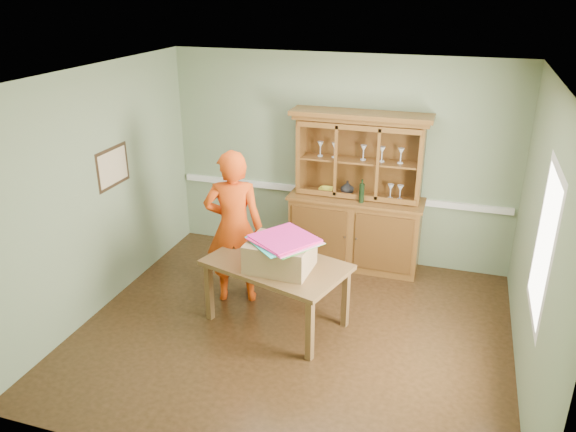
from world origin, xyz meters
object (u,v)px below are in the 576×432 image
(cardboard_box, at_px, (280,255))
(person, at_px, (234,227))
(china_hutch, at_px, (356,214))
(dining_table, at_px, (276,270))

(cardboard_box, height_order, person, person)
(china_hutch, distance_m, cardboard_box, 1.80)
(dining_table, xyz_separation_m, person, (-0.63, 0.35, 0.27))
(dining_table, relative_size, person, 0.91)
(china_hutch, distance_m, person, 1.74)
(dining_table, height_order, cardboard_box, cardboard_box)
(china_hutch, bearing_deg, dining_table, -107.87)
(dining_table, bearing_deg, person, 167.50)
(china_hutch, bearing_deg, cardboard_box, -104.62)
(dining_table, relative_size, cardboard_box, 2.55)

